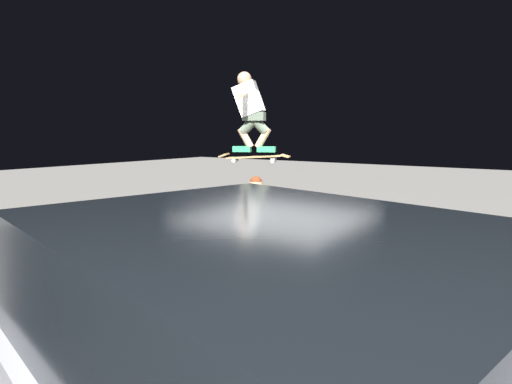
{
  "coord_description": "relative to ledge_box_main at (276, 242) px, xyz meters",
  "views": [
    {
      "loc": [
        -3.37,
        5.33,
        1.91
      ],
      "look_at": [
        0.19,
        0.31,
        1.05
      ],
      "focal_mm": 29.76,
      "sensor_mm": 36.0,
      "label": 1
    }
  ],
  "objects": [
    {
      "name": "kicker_ramp",
      "position": [
        2.06,
        0.87,
        -0.17
      ],
      "size": [
        1.28,
        1.25,
        0.36
      ],
      "color": "#38383D",
      "rests_on": "ground"
    },
    {
      "name": "person_sitting_on_ledge",
      "position": [
        0.08,
        0.5,
        0.48
      ],
      "size": [
        0.59,
        0.79,
        1.28
      ],
      "color": "#2D3856",
      "rests_on": "ground"
    },
    {
      "name": "skateboard",
      "position": [
        0.07,
        0.49,
        1.34
      ],
      "size": [
        1.02,
        0.59,
        0.13
      ],
      "color": "#AD8451"
    },
    {
      "name": "trash_bin",
      "position": [
        -2.31,
        1.83,
        0.19
      ],
      "size": [
        0.5,
        0.5,
        0.83
      ],
      "color": "#47474C",
      "rests_on": "ground"
    },
    {
      "name": "ground_plane",
      "position": [
        -0.09,
        0.09,
        -0.22
      ],
      "size": [
        40.0,
        40.0,
        0.0
      ],
      "primitive_type": "plane",
      "color": "gray"
    },
    {
      "name": "skater_airborne",
      "position": [
        0.13,
        0.51,
        2.03
      ],
      "size": [
        0.63,
        0.85,
        1.12
      ],
      "color": "#2D9E66"
    },
    {
      "name": "parked_car",
      "position": [
        -2.39,
        4.0,
        0.57
      ],
      "size": [
        4.47,
        2.58,
        1.56
      ],
      "color": "#B7B7BC",
      "rests_on": "ground"
    },
    {
      "name": "ledge_box_main",
      "position": [
        0.0,
        0.0,
        0.0
      ],
      "size": [
        1.7,
        1.18,
        0.45
      ],
      "primitive_type": "cube",
      "rotation": [
        0.0,
        0.0,
        0.24
      ],
      "color": "#28282D",
      "rests_on": "ground"
    }
  ]
}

